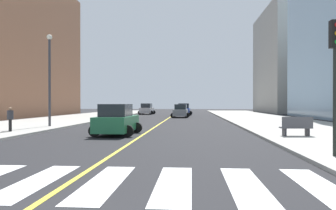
% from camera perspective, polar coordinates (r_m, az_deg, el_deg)
% --- Properties ---
extents(sidewalk_kerb_east, '(10.00, 120.00, 0.15)m').
position_cam_1_polar(sidewalk_kerb_east, '(25.85, 24.77, -4.11)').
color(sidewalk_kerb_east, '#9E9B93').
rests_on(sidewalk_kerb_east, ground).
extents(crosswalk_paint, '(13.50, 4.00, 0.01)m').
position_cam_1_polar(crosswalk_paint, '(8.96, -16.93, -12.94)').
color(crosswalk_paint, silver).
rests_on(crosswalk_paint, ground).
extents(lane_divider_paint, '(0.16, 80.00, 0.01)m').
position_cam_1_polar(lane_divider_paint, '(44.29, 0.13, -2.33)').
color(lane_divider_paint, yellow).
rests_on(lane_divider_paint, ground).
extents(parking_garage_concrete, '(18.00, 24.00, 22.85)m').
position_cam_1_polar(parking_garage_concrete, '(78.40, 23.08, 7.16)').
color(parking_garage_concrete, '#9E9B93').
rests_on(parking_garage_concrete, ground).
extents(car_gray_nearest, '(2.76, 4.33, 1.90)m').
position_cam_1_polar(car_gray_nearest, '(46.20, 2.26, -1.13)').
color(car_gray_nearest, slate).
rests_on(car_gray_nearest, ground).
extents(car_blue_second, '(2.89, 4.57, 2.02)m').
position_cam_1_polar(car_blue_second, '(54.07, 2.84, -0.86)').
color(car_blue_second, '#2D479E').
rests_on(car_blue_second, ground).
extents(car_silver_third, '(2.94, 4.59, 2.01)m').
position_cam_1_polar(car_silver_third, '(59.05, -3.80, -0.76)').
color(car_silver_third, '#B7B7BC').
rests_on(car_silver_third, ground).
extents(car_black_fourth, '(2.40, 3.81, 1.69)m').
position_cam_1_polar(car_black_fourth, '(38.06, -8.21, -1.59)').
color(car_black_fourth, black).
rests_on(car_black_fourth, ground).
extents(car_green_fifth, '(2.88, 4.54, 2.00)m').
position_cam_1_polar(car_green_fifth, '(21.03, -9.12, -2.74)').
color(car_green_fifth, '#236B42').
rests_on(car_green_fifth, ground).
extents(traffic_light_near_corner, '(0.36, 0.41, 4.90)m').
position_cam_1_polar(traffic_light_near_corner, '(13.08, 27.64, 6.99)').
color(traffic_light_near_corner, black).
rests_on(traffic_light_near_corner, sidewalk_kerb_east).
extents(park_bench, '(1.84, 0.71, 1.12)m').
position_cam_1_polar(park_bench, '(20.12, 21.89, -3.60)').
color(park_bench, '#47474C').
rests_on(park_bench, sidewalk_kerb_east).
extents(pedestrian_walking_west, '(0.41, 0.41, 1.64)m').
position_cam_1_polar(pedestrian_walking_west, '(24.16, -26.28, -2.09)').
color(pedestrian_walking_west, black).
rests_on(pedestrian_walking_west, sidewalk_kerb_west).
extents(street_lamp, '(0.44, 0.44, 7.64)m').
position_cam_1_polar(street_lamp, '(28.56, -20.34, 5.49)').
color(street_lamp, '#38383D').
rests_on(street_lamp, sidewalk_kerb_west).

